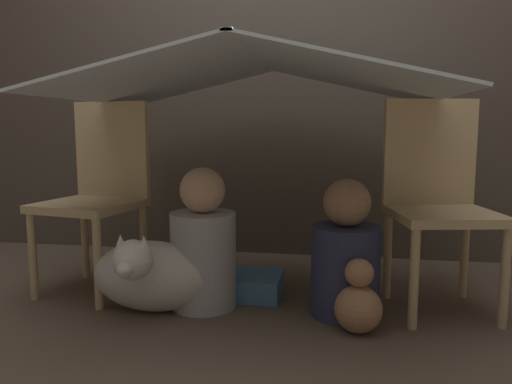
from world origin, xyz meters
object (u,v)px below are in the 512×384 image
(chair_left, at_px, (99,188))
(person_second, at_px, (346,258))
(person_front, at_px, (203,247))
(chair_right, at_px, (437,195))
(dog, at_px, (150,274))

(chair_left, distance_m, person_second, 1.20)
(person_front, bearing_deg, chair_right, 10.09)
(chair_left, bearing_deg, chair_right, 10.88)
(person_front, distance_m, person_second, 0.60)
(chair_right, relative_size, person_second, 1.58)
(chair_right, distance_m, person_second, 0.48)
(chair_right, xyz_separation_m, person_front, (-0.98, -0.17, -0.22))
(chair_left, distance_m, dog, 0.56)
(chair_left, bearing_deg, dog, -27.45)
(chair_right, xyz_separation_m, person_second, (-0.38, -0.17, -0.24))
(person_front, bearing_deg, chair_left, 162.56)
(chair_right, relative_size, person_front, 1.48)
(chair_left, distance_m, person_front, 0.62)
(chair_right, bearing_deg, person_second, -166.21)
(chair_right, height_order, dog, chair_right)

